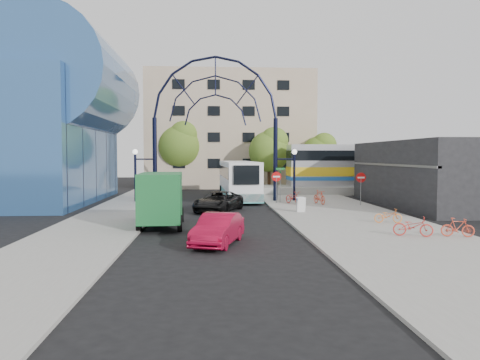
{
  "coord_description": "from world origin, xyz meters",
  "views": [
    {
      "loc": [
        -0.48,
        -24.84,
        3.9
      ],
      "look_at": [
        1.51,
        6.0,
        2.28
      ],
      "focal_mm": 35.0,
      "sensor_mm": 36.0,
      "label": 1
    }
  ],
  "objects": [
    {
      "name": "red_sedan",
      "position": [
        -0.14,
        -4.58,
        0.68
      ],
      "size": [
        2.58,
        4.39,
        1.37
      ],
      "primitive_type": "imported",
      "rotation": [
        0.0,
        0.0,
        -0.29
      ],
      "color": "maroon",
      "rests_on": "ground"
    },
    {
      "name": "commercial_block_east",
      "position": [
        16.0,
        10.0,
        2.5
      ],
      "size": [
        6.0,
        16.0,
        5.0
      ],
      "primitive_type": "cube",
      "color": "black",
      "rests_on": "ground"
    },
    {
      "name": "bike_far_c",
      "position": [
        9.0,
        -3.7,
        0.59
      ],
      "size": [
        1.89,
        1.21,
        0.94
      ],
      "primitive_type": "imported",
      "rotation": [
        0.0,
        0.0,
        1.21
      ],
      "color": "red",
      "rests_on": "sidewalk_east"
    },
    {
      "name": "train_car",
      "position": [
        20.0,
        22.0,
        2.9
      ],
      "size": [
        25.1,
        3.05,
        4.2
      ],
      "color": "#B7B7BC",
      "rests_on": "train_platform"
    },
    {
      "name": "stop_sign",
      "position": [
        4.8,
        12.0,
        1.99
      ],
      "size": [
        0.8,
        0.07,
        2.5
      ],
      "color": "slate",
      "rests_on": "sidewalk_east"
    },
    {
      "name": "gateway_arch",
      "position": [
        0.0,
        14.0,
        8.56
      ],
      "size": [
        13.64,
        0.44,
        12.1
      ],
      "color": "black",
      "rests_on": "ground"
    },
    {
      "name": "bike_far_b",
      "position": [
        11.0,
        -4.0,
        0.57
      ],
      "size": [
        1.54,
        0.82,
        0.89
      ],
      "primitive_type": "imported",
      "rotation": [
        0.0,
        0.0,
        1.28
      ],
      "color": "#D2402A",
      "rests_on": "sidewalk_east"
    },
    {
      "name": "ground",
      "position": [
        0.0,
        0.0,
        0.0
      ],
      "size": [
        120.0,
        120.0,
        0.0
      ],
      "primitive_type": "plane",
      "color": "black",
      "rests_on": "ground"
    },
    {
      "name": "tree_north_a",
      "position": [
        6.12,
        25.93,
        4.61
      ],
      "size": [
        4.48,
        4.48,
        7.0
      ],
      "color": "#382314",
      "rests_on": "ground"
    },
    {
      "name": "bike_near_b",
      "position": [
        8.02,
        10.91,
        0.66
      ],
      "size": [
        0.97,
        1.88,
        1.09
      ],
      "primitive_type": "imported",
      "rotation": [
        0.0,
        0.0,
        0.27
      ],
      "color": "#E64A2E",
      "rests_on": "sidewalk_east"
    },
    {
      "name": "bike_near_a",
      "position": [
        6.04,
        11.33,
        0.61
      ],
      "size": [
        1.42,
        1.96,
        0.98
      ],
      "primitive_type": "imported",
      "rotation": [
        0.0,
        0.0,
        0.47
      ],
      "color": "red",
      "rests_on": "sidewalk_east"
    },
    {
      "name": "bike_far_a",
      "position": [
        9.5,
        0.63,
        0.52
      ],
      "size": [
        1.59,
        0.73,
        0.81
      ],
      "primitive_type": "imported",
      "rotation": [
        0.0,
        0.0,
        1.44
      ],
      "color": "orange",
      "rests_on": "sidewalk_east"
    },
    {
      "name": "tree_north_b",
      "position": [
        -3.88,
        29.93,
        5.27
      ],
      "size": [
        5.12,
        5.12,
        8.0
      ],
      "color": "#382314",
      "rests_on": "ground"
    },
    {
      "name": "transit_hall",
      "position": [
        -15.3,
        15.0,
        6.7
      ],
      "size": [
        16.5,
        18.0,
        14.5
      ],
      "color": "#305A93",
      "rests_on": "ground"
    },
    {
      "name": "do_not_enter_sign",
      "position": [
        11.0,
        10.0,
        1.98
      ],
      "size": [
        0.76,
        0.07,
        2.48
      ],
      "color": "slate",
      "rests_on": "sidewalk_east"
    },
    {
      "name": "train_platform",
      "position": [
        20.0,
        22.0,
        0.4
      ],
      "size": [
        32.0,
        5.0,
        0.8
      ],
      "primitive_type": "cube",
      "color": "gray",
      "rests_on": "ground"
    },
    {
      "name": "sidewalk_east",
      "position": [
        8.0,
        4.0,
        0.06
      ],
      "size": [
        8.0,
        56.0,
        0.12
      ],
      "primitive_type": "cube",
      "color": "gray",
      "rests_on": "ground"
    },
    {
      "name": "apartment_block",
      "position": [
        2.0,
        34.97,
        7.0
      ],
      "size": [
        20.0,
        12.1,
        14.0
      ],
      "color": "tan",
      "rests_on": "ground"
    },
    {
      "name": "sandwich_board",
      "position": [
        5.6,
        5.98,
        0.74
      ],
      "size": [
        0.55,
        0.61,
        0.99
      ],
      "color": "white",
      "rests_on": "sidewalk_east"
    },
    {
      "name": "plaza_west",
      "position": [
        -6.5,
        6.0,
        0.06
      ],
      "size": [
        5.0,
        50.0,
        0.12
      ],
      "primitive_type": "cube",
      "color": "gray",
      "rests_on": "ground"
    },
    {
      "name": "street_name_sign",
      "position": [
        5.2,
        12.6,
        2.13
      ],
      "size": [
        0.7,
        0.7,
        2.8
      ],
      "color": "slate",
      "rests_on": "sidewalk_east"
    },
    {
      "name": "black_suv",
      "position": [
        0.1,
        7.55,
        0.7
      ],
      "size": [
        4.02,
        5.56,
        1.41
      ],
      "primitive_type": "imported",
      "rotation": [
        0.0,
        0.0,
        -0.37
      ],
      "color": "black",
      "rests_on": "ground"
    },
    {
      "name": "tree_north_c",
      "position": [
        12.12,
        27.93,
        4.28
      ],
      "size": [
        4.16,
        4.16,
        6.5
      ],
      "color": "#382314",
      "rests_on": "ground"
    },
    {
      "name": "green_truck",
      "position": [
        -3.12,
        0.88,
        1.48
      ],
      "size": [
        2.45,
        5.94,
        2.96
      ],
      "rotation": [
        0.0,
        0.0,
        0.03
      ],
      "color": "black",
      "rests_on": "ground"
    },
    {
      "name": "city_bus",
      "position": [
        2.08,
        16.84,
        1.76
      ],
      "size": [
        3.25,
        12.36,
        3.37
      ],
      "rotation": [
        0.0,
        0.0,
        0.04
      ],
      "color": "white",
      "rests_on": "ground"
    }
  ]
}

